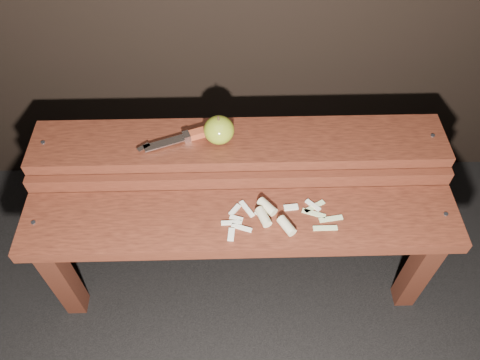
{
  "coord_description": "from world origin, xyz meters",
  "views": [
    {
      "loc": [
        -0.02,
        -0.76,
        1.48
      ],
      "look_at": [
        0.0,
        0.06,
        0.45
      ],
      "focal_mm": 35.0,
      "sensor_mm": 36.0,
      "label": 1
    }
  ],
  "objects_px": {
    "bench_front_tier": "(241,235)",
    "apple": "(219,130)",
    "knife": "(196,134)",
    "bench_rear_tier": "(239,160)"
  },
  "relations": [
    {
      "from": "bench_rear_tier",
      "to": "apple",
      "type": "bearing_deg",
      "value": 175.62
    },
    {
      "from": "bench_front_tier",
      "to": "apple",
      "type": "height_order",
      "value": "apple"
    },
    {
      "from": "bench_front_tier",
      "to": "knife",
      "type": "distance_m",
      "value": 0.32
    },
    {
      "from": "bench_front_tier",
      "to": "knife",
      "type": "height_order",
      "value": "knife"
    },
    {
      "from": "bench_front_tier",
      "to": "bench_rear_tier",
      "type": "bearing_deg",
      "value": 90.0
    },
    {
      "from": "bench_front_tier",
      "to": "knife",
      "type": "bearing_deg",
      "value": 116.69
    },
    {
      "from": "apple",
      "to": "bench_rear_tier",
      "type": "bearing_deg",
      "value": -4.38
    },
    {
      "from": "bench_front_tier",
      "to": "bench_rear_tier",
      "type": "xyz_separation_m",
      "value": [
        0.0,
        0.23,
        0.06
      ]
    },
    {
      "from": "apple",
      "to": "knife",
      "type": "height_order",
      "value": "apple"
    },
    {
      "from": "bench_rear_tier",
      "to": "knife",
      "type": "xyz_separation_m",
      "value": [
        -0.12,
        0.02,
        0.1
      ]
    }
  ]
}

